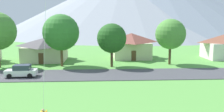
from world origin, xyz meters
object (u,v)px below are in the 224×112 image
house_leftmost (131,45)px  parked_car_white_west_end (21,71)px  house_left_center (45,49)px  tree_center (61,32)px  tree_near_left (112,38)px  tree_left_of_center (171,34)px

house_leftmost → parked_car_white_west_end: size_ratio=1.87×
house_left_center → tree_center: tree_center is taller
house_leftmost → tree_center: bearing=-147.3°
house_left_center → parked_car_white_west_end: bearing=-91.5°
house_left_center → house_leftmost: bearing=7.8°
house_left_center → tree_near_left: size_ratio=1.13×
house_leftmost → tree_center: (-13.14, -8.44, 3.13)m
tree_left_of_center → tree_center: (-19.03, -0.69, 0.40)m
house_leftmost → parked_car_white_west_end: 23.93m
tree_left_of_center → parked_car_white_west_end: 25.32m
parked_car_white_west_end → house_leftmost: bearing=42.6°
house_leftmost → tree_near_left: bearing=-116.1°
tree_left_of_center → tree_center: tree_center is taller
house_left_center → parked_car_white_west_end: house_left_center is taller
tree_near_left → parked_car_white_west_end: 15.15m
tree_near_left → tree_center: 8.65m
tree_near_left → parked_car_white_west_end: tree_near_left is taller
house_left_center → tree_near_left: 14.66m
house_leftmost → tree_near_left: 10.69m
house_leftmost → parked_car_white_west_end: bearing=-137.4°
house_leftmost → tree_left_of_center: tree_left_of_center is taller
house_left_center → parked_car_white_west_end: (-0.35, -13.79, -1.45)m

